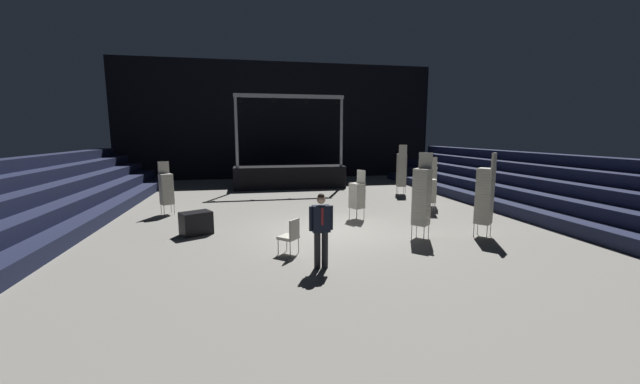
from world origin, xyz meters
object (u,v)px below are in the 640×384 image
Objects in this scene: equipment_road_case at (196,223)px; chair_stack_mid_centre at (422,196)px; loose_chair_near_man at (290,234)px; man_with_tie at (321,226)px; chair_stack_rear_right at (431,182)px; chair_stack_rear_left at (429,190)px; stage_riser at (288,175)px; chair_stack_mid_left at (357,195)px; chair_stack_front_right at (166,188)px; chair_stack_mid_right at (485,195)px; chair_stack_front_left at (401,170)px.

chair_stack_mid_centre is at bearing -14.49° from equipment_road_case.
equipment_road_case is 0.95× the size of loose_chair_near_man.
chair_stack_mid_centre reaches higher than man_with_tie.
chair_stack_rear_right reaches higher than man_with_tie.
stage_riser is at bearing -134.44° from chair_stack_rear_left.
man_with_tie is 5.25m from chair_stack_mid_left.
chair_stack_rear_right is at bearing 150.13° from chair_stack_front_right.
stage_riser is at bearing 35.59° from loose_chair_near_man.
chair_stack_mid_left is 3.21m from chair_stack_rear_left.
stage_riser is at bearing -95.07° from man_with_tie.
chair_stack_mid_right reaches higher than equipment_road_case.
man_with_tie is 0.69× the size of chair_stack_mid_right.
stage_riser is 3.58× the size of man_with_tie.
chair_stack_rear_left is at bearing -88.18° from chair_stack_front_left.
man_with_tie is 8.35m from chair_stack_front_right.
chair_stack_rear_right is 8.62m from loose_chair_near_man.
man_with_tie is 0.86× the size of chair_stack_front_right.
chair_stack_mid_right is (3.07, -3.04, 0.38)m from chair_stack_mid_left.
chair_stack_rear_right is 9.86m from equipment_road_case.
chair_stack_front_left is 2.84× the size of equipment_road_case.
equipment_road_case is at bearing 32.95° from chair_stack_mid_centre.
loose_chair_near_man is (-6.76, -5.33, -0.53)m from chair_stack_rear_right.
chair_stack_front_left is 6.39m from chair_stack_mid_left.
chair_stack_rear_right is 2.37× the size of equipment_road_case.
chair_stack_mid_centre is 4.16m from loose_chair_near_man.
chair_stack_front_left is 8.31m from chair_stack_mid_centre.
man_with_tie is at bearing -111.22° from loose_chair_near_man.
chair_stack_rear_right is at bearing -53.86° from stage_riser.
chair_stack_front_left is at bearing 44.32° from chair_stack_mid_right.
chair_stack_front_left reaches higher than chair_stack_rear_left.
chair_stack_front_left is at bearing -172.63° from chair_stack_rear_left.
loose_chair_near_man is (2.66, -2.50, 0.18)m from equipment_road_case.
chair_stack_front_right is 11.37m from chair_stack_mid_right.
chair_stack_front_left is at bearing 32.83° from equipment_road_case.
loose_chair_near_man is (-6.05, -4.12, -0.37)m from chair_stack_rear_left.
chair_stack_front_left and chair_stack_mid_centre have the same top height.
equipment_road_case is at bearing -50.11° from man_with_tie.
man_with_tie is at bearing 157.62° from chair_stack_mid_right.
chair_stack_mid_right is at bearing -71.22° from chair_stack_rear_right.
chair_stack_mid_left is 0.70× the size of chair_stack_mid_centre.
chair_stack_rear_left is at bearing 143.28° from chair_stack_front_right.
chair_stack_front_right is at bearing -153.97° from chair_stack_rear_right.
chair_stack_rear_right is (10.89, -0.43, 0.04)m from chair_stack_front_right.
chair_stack_front_left is at bearing -124.39° from man_with_tie.
stage_riser is 7.05× the size of equipment_road_case.
chair_stack_mid_left is 1.99× the size of equipment_road_case.
chair_stack_mid_left is 3.05m from chair_stack_mid_centre.
chair_stack_mid_left is 4.34m from chair_stack_mid_right.
man_with_tie is 11.56m from chair_stack_front_left.
chair_stack_mid_left is at bearing -127.38° from chair_stack_rear_right.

